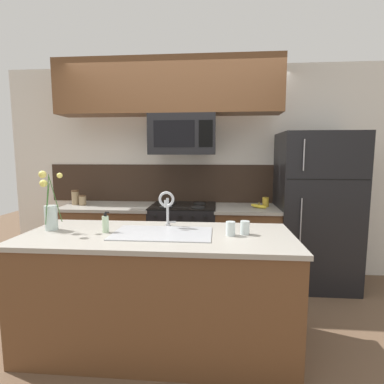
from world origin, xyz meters
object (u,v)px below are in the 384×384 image
object	(u,v)px
storage_jar_tall	(75,197)
flower_vase	(50,213)
spare_glass	(245,228)
coffee_tin	(266,202)
refrigerator	(315,210)
banana_bunch	(259,206)
dish_soap_bottle	(105,224)
sink_faucet	(167,204)
microwave	(183,135)
drinking_glass	(230,229)
storage_jar_medium	(83,200)
stove_range	(184,243)

from	to	relation	value
storage_jar_tall	flower_vase	world-z (taller)	flower_vase
flower_vase	storage_jar_tall	bearing A→B (deg)	107.55
spare_glass	coffee_tin	bearing A→B (deg)	74.27
spare_glass	storage_jar_tall	bearing A→B (deg)	147.91
spare_glass	flower_vase	bearing A→B (deg)	179.90
refrigerator	banana_bunch	size ratio (longest dim) A/B	9.23
coffee_tin	dish_soap_bottle	bearing A→B (deg)	-138.09
coffee_tin	storage_jar_tall	bearing A→B (deg)	-178.80
banana_bunch	sink_faucet	bearing A→B (deg)	-132.74
storage_jar_tall	sink_faucet	distance (m)	1.67
storage_jar_tall	spare_glass	distance (m)	2.28
microwave	spare_glass	distance (m)	1.55
refrigerator	drinking_glass	world-z (taller)	refrigerator
storage_jar_medium	banana_bunch	xyz separation A→B (m)	(2.10, -0.03, -0.04)
dish_soap_bottle	flower_vase	xyz separation A→B (m)	(-0.47, 0.03, 0.07)
dish_soap_bottle	sink_faucet	bearing A→B (deg)	25.05
drinking_glass	storage_jar_medium	bearing A→B (deg)	144.51
coffee_tin	sink_faucet	distance (m)	1.47
microwave	storage_jar_medium	xyz separation A→B (m)	(-1.22, -0.01, -0.77)
refrigerator	banana_bunch	xyz separation A→B (m)	(-0.65, -0.08, 0.05)
storage_jar_medium	coffee_tin	world-z (taller)	storage_jar_medium
microwave	coffee_tin	xyz separation A→B (m)	(0.97, 0.07, -0.78)
sink_faucet	spare_glass	world-z (taller)	sink_faucet
microwave	sink_faucet	xyz separation A→B (m)	(-0.02, -1.01, -0.63)
stove_range	refrigerator	world-z (taller)	refrigerator
storage_jar_tall	sink_faucet	xyz separation A→B (m)	(1.30, -1.03, 0.11)
stove_range	microwave	xyz separation A→B (m)	(0.00, -0.02, 1.28)
sink_faucet	storage_jar_medium	bearing A→B (deg)	140.07
sink_faucet	drinking_glass	distance (m)	0.59
flower_vase	microwave	bearing A→B (deg)	51.57
coffee_tin	flower_vase	distance (m)	2.29
storage_jar_medium	flower_vase	bearing A→B (deg)	-76.62
flower_vase	sink_faucet	bearing A→B (deg)	10.89
storage_jar_medium	sink_faucet	xyz separation A→B (m)	(1.20, -1.00, 0.14)
microwave	refrigerator	size ratio (longest dim) A/B	0.42
refrigerator	dish_soap_bottle	distance (m)	2.37
dish_soap_bottle	flower_vase	size ratio (longest dim) A/B	0.34
coffee_tin	sink_faucet	world-z (taller)	sink_faucet
spare_glass	sink_faucet	bearing A→B (deg)	164.16
banana_bunch	storage_jar_medium	bearing A→B (deg)	179.12
storage_jar_tall	flower_vase	distance (m)	1.27
microwave	refrigerator	bearing A→B (deg)	1.54
storage_jar_tall	storage_jar_medium	xyz separation A→B (m)	(0.10, -0.03, -0.03)
microwave	dish_soap_bottle	bearing A→B (deg)	-111.27
spare_glass	flower_vase	xyz separation A→B (m)	(-1.55, 0.00, 0.09)
microwave	dish_soap_bottle	xyz separation A→B (m)	(-0.48, -1.22, -0.76)
coffee_tin	stove_range	bearing A→B (deg)	-177.03
storage_jar_tall	coffee_tin	size ratio (longest dim) A/B	1.61
microwave	storage_jar_medium	size ratio (longest dim) A/B	6.12
banana_bunch	spare_glass	xyz separation A→B (m)	(-0.27, -1.15, 0.03)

